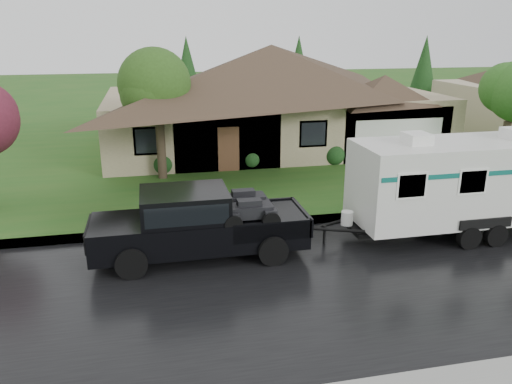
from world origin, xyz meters
TOP-DOWN VIEW (x-y plane):
  - ground at (0.00, 0.00)m, footprint 140.00×140.00m
  - road at (0.00, -2.00)m, footprint 140.00×8.00m
  - curb at (0.00, 2.25)m, footprint 140.00×0.50m
  - lawn at (0.00, 15.00)m, footprint 140.00×26.00m
  - house_main at (2.29, 13.84)m, footprint 19.44×10.80m
  - tree_left_green at (-4.34, 8.49)m, footprint 3.41×3.41m
  - tree_right_green at (12.15, 7.28)m, footprint 2.99×2.99m
  - shrub_row at (2.00, 9.30)m, footprint 13.60×1.00m
  - pickup_truck at (-3.63, 0.27)m, footprint 6.29×2.39m
  - travel_trailer at (5.19, 0.27)m, footprint 7.75×2.72m

SIDE VIEW (x-z plane):
  - ground at x=0.00m, z-range 0.00..0.00m
  - road at x=0.00m, z-range 0.00..0.01m
  - curb at x=0.00m, z-range 0.00..0.15m
  - lawn at x=0.00m, z-range 0.00..0.15m
  - shrub_row at x=2.00m, z-range 0.15..1.15m
  - pickup_truck at x=-3.63m, z-range 0.07..2.17m
  - travel_trailer at x=5.19m, z-range 0.11..3.58m
  - tree_right_green at x=12.15m, z-range 1.10..6.06m
  - house_main at x=2.29m, z-range 0.14..7.04m
  - tree_left_green at x=-4.34m, z-range 1.24..6.89m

